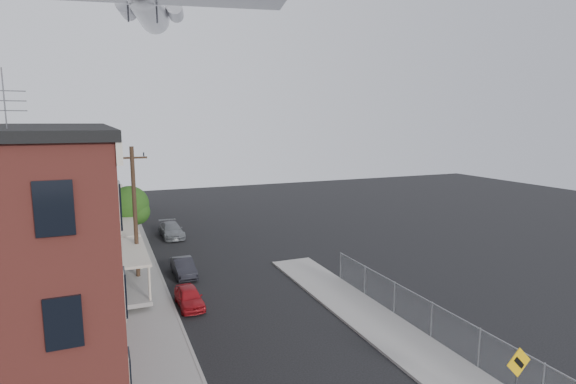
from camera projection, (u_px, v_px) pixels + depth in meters
name	position (u px, v px, depth m)	size (l,w,h in m)	color
sidewalk_left	(134.00, 259.00, 34.51)	(3.00, 62.00, 0.12)	gray
sidewalk_right	(393.00, 334.00, 22.28)	(3.00, 26.00, 0.12)	gray
curb_left	(153.00, 257.00, 35.06)	(0.15, 62.00, 0.14)	gray
curb_right	(368.00, 340.00, 21.73)	(0.15, 26.00, 0.14)	gray
row_house_a	(14.00, 222.00, 24.43)	(11.98, 7.00, 10.30)	slate
row_house_b	(32.00, 201.00, 30.81)	(11.98, 7.00, 10.30)	#706959
row_house_c	(43.00, 187.00, 37.20)	(11.98, 7.00, 10.30)	slate
row_house_d	(51.00, 178.00, 43.58)	(11.98, 7.00, 10.30)	#706959
row_house_e	(57.00, 170.00, 49.96)	(11.98, 7.00, 10.30)	slate
chainlink_fence	(431.00, 320.00, 21.80)	(0.06, 18.06, 1.90)	gray
warning_sign	(517.00, 372.00, 15.63)	(1.10, 0.11, 2.80)	#515156
utility_pole	(135.00, 215.00, 28.29)	(1.80, 0.26, 9.00)	black
street_tree	(131.00, 207.00, 37.65)	(3.22, 3.20, 5.20)	black
car_near	(189.00, 297.00, 25.71)	(1.35, 3.36, 1.14)	#A8151C
car_mid	(183.00, 267.00, 30.80)	(1.29, 3.70, 1.22)	black
car_far	(171.00, 230.00, 41.21)	(1.85, 4.54, 1.32)	slate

